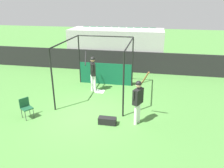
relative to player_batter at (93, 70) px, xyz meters
The scene contains 9 objects.
ground_plane 2.86m from the player_batter, 81.42° to the right, with size 60.00×60.00×0.00m, color #477F38.
outfield_wall 3.68m from the player_batter, 83.85° to the left, with size 24.00×0.12×1.40m.
bleacher_section 4.91m from the player_batter, 85.43° to the left, with size 6.50×2.40×2.68m.
batting_cage 0.61m from the player_batter, 47.22° to the left, with size 3.10×3.59×2.76m.
home_plate 1.20m from the player_batter, ahead, with size 0.44×0.44×0.02m.
player_batter is the anchor object (origin of this frame).
player_waiting 3.78m from the player_batter, 47.52° to the right, with size 0.59×0.85×2.11m.
folding_chair 3.80m from the player_batter, 121.74° to the right, with size 0.55×0.55×0.84m.
equipment_bag 3.53m from the player_batter, 65.32° to the right, with size 0.70×0.28×0.28m.
Camera 1 is at (2.60, -7.75, 4.58)m, focal length 35.00 mm.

